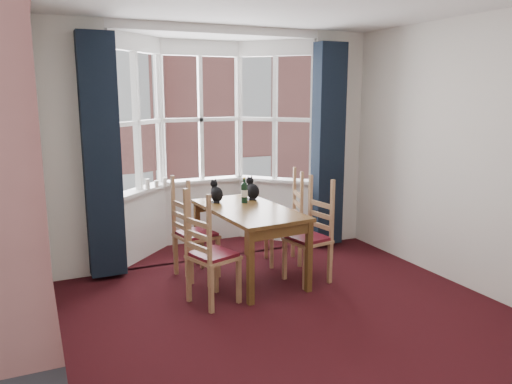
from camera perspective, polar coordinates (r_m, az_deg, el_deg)
floor at (r=4.51m, az=6.61°, el=-15.59°), size 4.50×4.50×0.00m
wall_left at (r=3.49m, az=-22.24°, el=-0.05°), size 0.00×4.50×4.50m
wall_right at (r=5.39m, az=25.56°, el=3.44°), size 0.00×4.50×4.50m
wall_back_pier_left at (r=5.73m, az=-19.77°, el=4.30°), size 0.70×0.12×2.80m
wall_back_pier_right at (r=6.84m, az=9.06°, el=5.87°), size 0.70×0.12×2.80m
bay_window at (r=6.56m, az=-5.62°, el=5.73°), size 2.76×0.94×2.80m
curtain_left at (r=5.58m, az=-17.22°, el=3.77°), size 0.38×0.22×2.60m
curtain_right at (r=6.57m, az=8.23°, el=5.23°), size 0.38×0.22×2.60m
dining_table at (r=5.49m, az=-0.84°, el=-2.83°), size 0.88×1.51×0.79m
chair_left_near at (r=4.84m, az=-5.78°, el=-7.57°), size 0.51×0.52×0.92m
chair_left_far at (r=5.57m, az=-7.67°, el=-5.08°), size 0.48×0.49×0.92m
chair_right_near at (r=5.50m, az=6.64°, el=-5.27°), size 0.46×0.48×0.92m
chair_right_far at (r=6.03m, az=3.94°, el=-3.71°), size 0.50×0.51×0.92m
cat_left at (r=5.79m, az=-4.55°, el=-0.12°), size 0.16×0.21×0.27m
cat_right at (r=5.92m, az=-0.41°, el=0.22°), size 0.17×0.22×0.28m
wine_bottle at (r=5.71m, az=-1.34°, el=0.04°), size 0.08×0.08×0.30m
candle_tall at (r=6.26m, az=-12.30°, el=0.92°), size 0.06×0.06×0.12m
candle_short at (r=6.32m, az=-11.30°, el=0.89°), size 0.06×0.06×0.09m
candle_extra at (r=6.36m, az=-10.37°, el=1.11°), size 0.05×0.05×0.11m
street at (r=36.63m, az=-20.54°, el=-2.03°), size 80.00×80.00×0.00m
tenement_building at (r=17.57m, az=-17.79°, el=9.41°), size 18.40×7.80×15.20m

